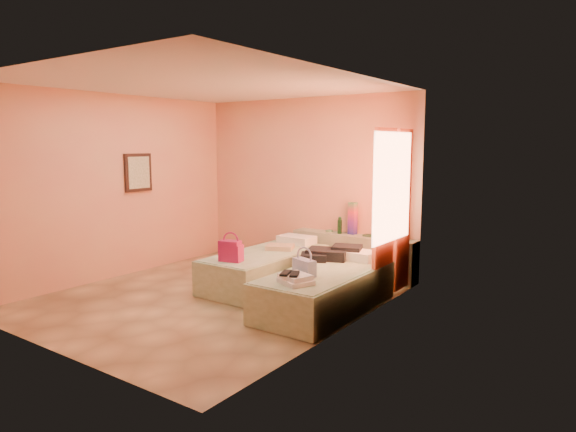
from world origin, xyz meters
name	(u,v)px	position (x,y,z in m)	size (l,w,h in m)	color
ground	(214,298)	(0.00, 0.00, 0.00)	(4.50, 4.50, 0.00)	tan
room_walls	(251,163)	(0.21, 0.57, 1.79)	(4.02, 4.51, 2.81)	tan
headboard_ledge	(353,255)	(0.98, 2.10, 0.33)	(2.05, 0.30, 0.65)	#9AA789
bed_left	(266,269)	(0.21, 0.87, 0.25)	(0.90, 2.00, 0.50)	#B0CAA3
bed_right	(325,291)	(1.50, 0.40, 0.25)	(0.90, 2.00, 0.50)	#B0CAA3
water_bottle	(340,226)	(0.75, 2.08, 0.78)	(0.07, 0.07, 0.25)	#153C20
rainbow_box	(353,218)	(0.94, 2.15, 0.90)	(0.11, 0.11, 0.50)	#B01555
small_dish	(329,231)	(0.53, 2.13, 0.66)	(0.12, 0.12, 0.03)	#549A68
green_book	(369,236)	(1.24, 2.12, 0.66)	(0.17, 0.12, 0.03)	#25462C
flower_vase	(403,233)	(1.79, 2.11, 0.77)	(0.18, 0.18, 0.23)	white
magenta_handbag	(231,251)	(0.19, 0.14, 0.64)	(0.30, 0.17, 0.28)	#B01555
khaki_garment	(280,247)	(0.27, 1.15, 0.53)	(0.39, 0.31, 0.07)	tan
clothes_pile	(331,253)	(1.22, 1.00, 0.59)	(0.58, 0.58, 0.17)	black
blue_handbag	(304,268)	(1.41, 0.07, 0.60)	(0.31, 0.13, 0.20)	#435AA1
towel_stack	(296,279)	(1.52, -0.28, 0.55)	(0.35, 0.30, 0.10)	white
sandal_pair	(290,274)	(1.46, -0.31, 0.61)	(0.18, 0.23, 0.02)	black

